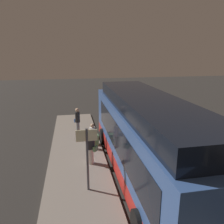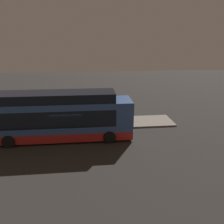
{
  "view_description": "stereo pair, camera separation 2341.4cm",
  "coord_description": "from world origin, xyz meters",
  "px_view_note": "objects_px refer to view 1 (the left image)",
  "views": [
    {
      "loc": [
        -9.79,
        3.28,
        5.73
      ],
      "look_at": [
        3.72,
        0.71,
        1.96
      ],
      "focal_mm": 35.0,
      "sensor_mm": 36.0,
      "label": 1
    },
    {
      "loc": [
        1.92,
        -16.88,
        7.84
      ],
      "look_at": [
        3.72,
        0.71,
        1.96
      ],
      "focal_mm": 35.0,
      "sensor_mm": 36.0,
      "label": 2
    }
  ],
  "objects_px": {
    "suitcase": "(96,140)",
    "sign_post": "(87,151)",
    "passenger_waiting": "(77,119)",
    "passenger_with_bags": "(92,135)",
    "bus_lead": "(143,140)",
    "passenger_boarding": "(91,146)"
  },
  "relations": [
    {
      "from": "bus_lead",
      "to": "passenger_with_bags",
      "type": "relative_size",
      "value": 7.61
    },
    {
      "from": "passenger_boarding",
      "to": "passenger_with_bags",
      "type": "relative_size",
      "value": 1.18
    },
    {
      "from": "passenger_boarding",
      "to": "bus_lead",
      "type": "bearing_deg",
      "value": 102.62
    },
    {
      "from": "suitcase",
      "to": "sign_post",
      "type": "height_order",
      "value": "sign_post"
    },
    {
      "from": "passenger_with_bags",
      "to": "bus_lead",
      "type": "bearing_deg",
      "value": -124.87
    },
    {
      "from": "bus_lead",
      "to": "passenger_with_bags",
      "type": "height_order",
      "value": "bus_lead"
    },
    {
      "from": "passenger_waiting",
      "to": "passenger_boarding",
      "type": "bearing_deg",
      "value": -106.22
    },
    {
      "from": "bus_lead",
      "to": "passenger_waiting",
      "type": "bearing_deg",
      "value": 25.76
    },
    {
      "from": "sign_post",
      "to": "passenger_with_bags",
      "type": "bearing_deg",
      "value": -8.39
    },
    {
      "from": "passenger_with_bags",
      "to": "sign_post",
      "type": "bearing_deg",
      "value": -166.91
    },
    {
      "from": "passenger_boarding",
      "to": "passenger_waiting",
      "type": "relative_size",
      "value": 1.0
    },
    {
      "from": "passenger_waiting",
      "to": "passenger_with_bags",
      "type": "relative_size",
      "value": 1.18
    },
    {
      "from": "passenger_waiting",
      "to": "passenger_with_bags",
      "type": "xyz_separation_m",
      "value": [
        -2.75,
        -0.76,
        -0.19
      ]
    },
    {
      "from": "bus_lead",
      "to": "passenger_with_bags",
      "type": "distance_m",
      "value": 3.81
    },
    {
      "from": "suitcase",
      "to": "sign_post",
      "type": "bearing_deg",
      "value": 169.01
    },
    {
      "from": "bus_lead",
      "to": "sign_post",
      "type": "height_order",
      "value": "bus_lead"
    },
    {
      "from": "passenger_waiting",
      "to": "suitcase",
      "type": "relative_size",
      "value": 2.08
    },
    {
      "from": "passenger_boarding",
      "to": "suitcase",
      "type": "relative_size",
      "value": 2.09
    },
    {
      "from": "bus_lead",
      "to": "passenger_with_bags",
      "type": "xyz_separation_m",
      "value": [
        3.09,
        2.06,
        -0.82
      ]
    },
    {
      "from": "passenger_with_bags",
      "to": "suitcase",
      "type": "height_order",
      "value": "passenger_with_bags"
    },
    {
      "from": "suitcase",
      "to": "passenger_boarding",
      "type": "bearing_deg",
      "value": 166.41
    },
    {
      "from": "passenger_waiting",
      "to": "passenger_with_bags",
      "type": "distance_m",
      "value": 2.86
    }
  ]
}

